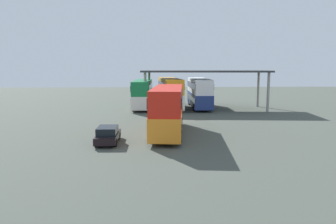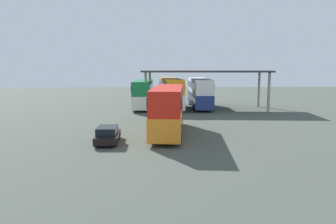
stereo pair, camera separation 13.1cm
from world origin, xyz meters
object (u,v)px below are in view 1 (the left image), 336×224
(double_decker_near_canopy, at_px, (143,93))
(parked_hatchback, at_px, (108,135))
(double_decker_far_right, at_px, (199,92))
(double_decker_main, at_px, (168,108))
(double_decker_mid_row, at_px, (170,92))

(double_decker_near_canopy, bearing_deg, parked_hatchback, 176.72)
(parked_hatchback, relative_size, double_decker_far_right, 0.35)
(double_decker_far_right, bearing_deg, parked_hatchback, 155.17)
(double_decker_near_canopy, bearing_deg, double_decker_far_right, -90.04)
(double_decker_main, bearing_deg, double_decker_near_canopy, 14.73)
(double_decker_near_canopy, relative_size, double_decker_mid_row, 0.98)
(parked_hatchback, height_order, double_decker_mid_row, double_decker_mid_row)
(double_decker_main, height_order, double_decker_near_canopy, double_decker_main)
(double_decker_mid_row, bearing_deg, double_decker_far_right, -91.84)
(parked_hatchback, bearing_deg, double_decker_mid_row, -15.41)
(double_decker_near_canopy, height_order, double_decker_far_right, double_decker_far_right)
(double_decker_mid_row, height_order, double_decker_far_right, double_decker_mid_row)
(parked_hatchback, bearing_deg, double_decker_far_right, -25.31)
(double_decker_main, height_order, double_decker_mid_row, double_decker_mid_row)
(parked_hatchback, height_order, double_decker_near_canopy, double_decker_near_canopy)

